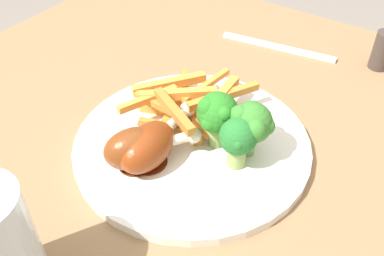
# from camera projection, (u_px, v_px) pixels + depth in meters

# --- Properties ---
(dining_table) EXTENTS (0.91, 0.75, 0.72)m
(dining_table) POSITION_uv_depth(u_px,v_px,m) (221.00, 194.00, 0.64)
(dining_table) COLOR #8E6B47
(dining_table) RESTS_ON ground_plane
(dinner_plate) EXTENTS (0.29, 0.29, 0.01)m
(dinner_plate) POSITION_uv_depth(u_px,v_px,m) (192.00, 144.00, 0.53)
(dinner_plate) COLOR white
(dinner_plate) RESTS_ON dining_table
(broccoli_floret_front) EXTENTS (0.05, 0.05, 0.07)m
(broccoli_floret_front) POSITION_uv_depth(u_px,v_px,m) (218.00, 114.00, 0.50)
(broccoli_floret_front) COLOR #87A153
(broccoli_floret_front) RESTS_ON dinner_plate
(broccoli_floret_middle) EXTENTS (0.04, 0.04, 0.06)m
(broccoli_floret_middle) POSITION_uv_depth(u_px,v_px,m) (238.00, 139.00, 0.47)
(broccoli_floret_middle) COLOR #8BA85B
(broccoli_floret_middle) RESTS_ON dinner_plate
(broccoli_floret_back) EXTENTS (0.05, 0.06, 0.07)m
(broccoli_floret_back) POSITION_uv_depth(u_px,v_px,m) (252.00, 122.00, 0.48)
(broccoli_floret_back) COLOR #7CA558
(broccoli_floret_back) RESTS_ON dinner_plate
(carrot_fries_pile) EXTENTS (0.14, 0.16, 0.04)m
(carrot_fries_pile) POSITION_uv_depth(u_px,v_px,m) (184.00, 103.00, 0.56)
(carrot_fries_pile) COLOR orange
(carrot_fries_pile) RESTS_ON dinner_plate
(chicken_drumstick_near) EXTENTS (0.05, 0.13, 0.05)m
(chicken_drumstick_near) POSITION_uv_depth(u_px,v_px,m) (150.00, 145.00, 0.49)
(chicken_drumstick_near) COLOR #5B1E0A
(chicken_drumstick_near) RESTS_ON dinner_plate
(chicken_drumstick_far) EXTENTS (0.09, 0.11, 0.05)m
(chicken_drumstick_far) POSITION_uv_depth(u_px,v_px,m) (138.00, 148.00, 0.49)
(chicken_drumstick_far) COLOR #51200D
(chicken_drumstick_far) RESTS_ON dinner_plate
(fork) EXTENTS (0.19, 0.04, 0.00)m
(fork) POSITION_uv_depth(u_px,v_px,m) (278.00, 47.00, 0.72)
(fork) COLOR silver
(fork) RESTS_ON dining_table
(pepper_shaker) EXTENTS (0.03, 0.03, 0.06)m
(pepper_shaker) POSITION_uv_depth(u_px,v_px,m) (383.00, 50.00, 0.66)
(pepper_shaker) COLOR #423833
(pepper_shaker) RESTS_ON dining_table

